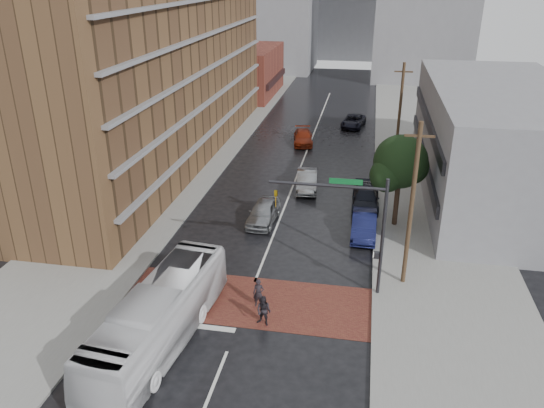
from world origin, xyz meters
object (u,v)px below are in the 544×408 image
Objects in this scene: pedestrian_b at (264,311)px; car_parked_near at (364,225)px; pedestrian_a at (259,293)px; car_travel_b at (307,180)px; car_parked_far at (366,194)px; car_travel_c at (303,137)px; car_travel_a at (263,212)px; suv_travel at (353,121)px; car_parked_mid at (366,198)px; transit_bus at (159,317)px.

car_parked_near is (4.94, 11.50, -0.06)m from pedestrian_b.
pedestrian_a is 17.85m from car_travel_b.
pedestrian_b is 0.42× the size of car_parked_far.
pedestrian_a reaches higher than car_travel_c.
pedestrian_a is at bearing -77.37° from car_travel_a.
car_travel_a reaches higher than car_parked_near.
suv_travel is (2.98, 40.33, -0.15)m from pedestrian_b.
car_travel_b is 5.39m from car_parked_far.
car_travel_c is 22.10m from car_parked_near.
car_travel_a is 0.95× the size of suv_travel.
car_travel_c is 17.40m from car_parked_mid.
car_parked_mid is (7.42, 4.22, -0.07)m from car_travel_a.
car_parked_far is at bearing -76.35° from suv_travel.
car_parked_mid is (0.00, 5.04, -0.05)m from car_parked_near.
pedestrian_a is 0.42× the size of car_parked_far.
car_parked_near reaches higher than car_travel_c.
transit_bus is at bearing -126.78° from car_parked_far.
transit_bus is 2.38× the size of car_travel_b.
car_parked_near reaches higher than car_parked_mid.
car_travel_b is (-0.09, 19.43, -0.06)m from pedestrian_b.
car_parked_mid is (5.03, -2.90, -0.05)m from car_travel_b.
suv_travel is (3.59, 38.74, -0.15)m from pedestrian_a.
car_travel_c reaches higher than car_parked_far.
pedestrian_b is 18.19m from car_parked_far.
car_parked_mid reaches higher than car_parked_far.
car_travel_b reaches higher than car_travel_c.
car_parked_far is at bearing -73.48° from car_travel_c.
car_parked_near is (9.71, 13.97, -0.81)m from transit_bus.
car_travel_b is 0.94× the size of car_parked_mid.
car_parked_far is (4.94, 17.50, -0.17)m from pedestrian_b.
car_parked_near is at bearing -77.37° from suv_travel.
pedestrian_b is 0.33× the size of car_parked_mid.
car_parked_far is (0.00, 0.96, -0.06)m from car_parked_mid.
pedestrian_b is 12.56m from car_travel_a.
pedestrian_a is at bearing -97.14° from car_travel_b.
suv_travel is at bearing 93.86° from car_parked_mid.
car_parked_near reaches higher than car_travel_b.
car_parked_far is at bearing 89.14° from car_parked_mid.
car_parked_near is at bearing -100.85° from car_parked_far.
car_travel_c is (0.37, 20.13, -0.10)m from car_travel_a.
pedestrian_b is 0.34× the size of suv_travel.
car_parked_near is at bearing -63.07° from car_travel_b.
car_travel_a is 9.05m from car_parked_far.
car_travel_b is at bearing 74.21° from car_travel_a.
car_parked_near is (1.96, -28.83, 0.10)m from suv_travel.
car_travel_b is 9.40m from car_parked_near.
car_parked_far is at bearing 69.86° from transit_bus.
car_travel_b is at bearing -89.62° from suv_travel.
suv_travel is (5.46, 28.02, -0.11)m from car_travel_a.
car_travel_a is 0.99× the size of car_travel_b.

